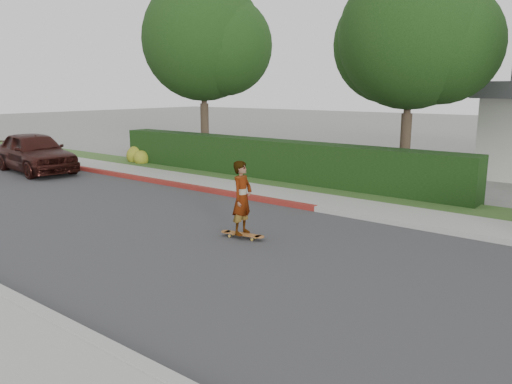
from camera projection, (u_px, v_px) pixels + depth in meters
ground at (183, 239)px, 11.33m from camera, size 120.00×120.00×0.00m
road at (183, 239)px, 11.33m from camera, size 60.00×8.00×0.01m
curb_near at (0, 293)px, 8.16m from camera, size 60.00×0.20×0.15m
curb_far at (287, 204)px, 14.46m from camera, size 60.00×0.20×0.15m
curb_red_section at (170, 183)px, 17.50m from camera, size 12.00×0.21×0.15m
sidewalk_far at (303, 199)px, 15.16m from camera, size 60.00×1.60×0.12m
planting_strip at (330, 191)px, 16.39m from camera, size 60.00×1.60×0.10m
hedge at (268, 160)px, 18.53m from camera, size 15.00×1.00×1.50m
flowering_shrub at (138, 156)px, 22.51m from camera, size 1.40×1.00×0.90m
tree_left at (206, 43)px, 21.49m from camera, size 5.99×5.21×8.00m
tree_center at (413, 40)px, 16.48m from camera, size 5.66×4.84×7.44m
skateboard at (242, 234)px, 11.34m from camera, size 1.11×0.42×0.10m
skateboarder at (242, 198)px, 11.17m from camera, size 0.49×0.66×1.67m
car_maroon at (35, 152)px, 20.21m from camera, size 4.99×2.49×1.63m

